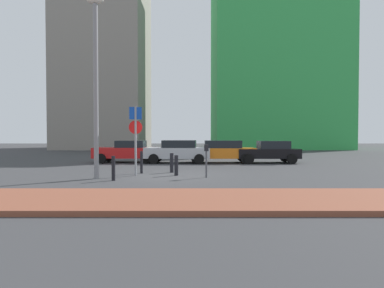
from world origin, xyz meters
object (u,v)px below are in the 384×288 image
(parked_car_black, at_px, (268,151))
(parking_meter, at_px, (205,156))
(street_lamp, at_px, (94,73))
(traffic_bollard_near, at_px, (170,163))
(parking_sign_post, at_px, (134,132))
(parked_car_silver, at_px, (177,151))
(parked_car_orange, at_px, (219,151))
(traffic_bollard_edge, at_px, (112,168))
(traffic_bollard_far, at_px, (140,162))
(parked_car_red, at_px, (126,151))
(traffic_bollard_mid, at_px, (175,165))

(parked_car_black, bearing_deg, parking_meter, -120.49)
(street_lamp, bearing_deg, traffic_bollard_near, 37.15)
(parking_meter, height_order, traffic_bollard_near, parking_meter)
(parking_sign_post, height_order, parking_meter, parking_sign_post)
(parked_car_silver, height_order, parked_car_orange, parked_car_silver)
(street_lamp, bearing_deg, traffic_bollard_edge, -34.38)
(parking_meter, height_order, street_lamp, street_lamp)
(parked_car_silver, relative_size, parked_car_black, 1.08)
(parked_car_silver, distance_m, parking_sign_post, 7.22)
(traffic_bollard_near, relative_size, traffic_bollard_edge, 0.96)
(traffic_bollard_far, bearing_deg, parked_car_red, 106.90)
(traffic_bollard_edge, bearing_deg, parked_car_orange, 59.64)
(traffic_bollard_edge, bearing_deg, parked_car_red, 97.68)
(parking_meter, relative_size, street_lamp, 0.19)
(street_lamp, height_order, traffic_bollard_mid, street_lamp)
(parking_sign_post, bearing_deg, street_lamp, -145.78)
(traffic_bollard_near, bearing_deg, parked_car_black, 43.10)
(parked_car_red, xyz_separation_m, traffic_bollard_edge, (1.20, -8.87, -0.27))
(parked_car_silver, distance_m, traffic_bollard_mid, 6.86)
(parking_meter, bearing_deg, parked_car_black, 59.51)
(parked_car_silver, xyz_separation_m, street_lamp, (-3.07, -7.94, 3.61))
(parking_meter, bearing_deg, traffic_bollard_near, 130.08)
(parking_sign_post, distance_m, traffic_bollard_edge, 2.24)
(street_lamp, bearing_deg, parking_sign_post, 34.22)
(traffic_bollard_mid, relative_size, traffic_bollard_far, 0.87)
(parking_sign_post, xyz_separation_m, traffic_bollard_far, (0.11, 0.94, -1.43))
(parked_car_red, distance_m, parked_car_orange, 6.24)
(parked_car_silver, height_order, traffic_bollard_edge, parked_car_silver)
(parked_car_silver, xyz_separation_m, parking_sign_post, (-1.60, -6.94, 1.17))
(parked_car_black, height_order, traffic_bollard_far, parked_car_black)
(parked_car_silver, bearing_deg, traffic_bollard_near, -90.65)
(traffic_bollard_far, bearing_deg, traffic_bollard_mid, -26.47)
(parked_car_orange, bearing_deg, traffic_bollard_mid, -110.61)
(traffic_bollard_edge, bearing_deg, traffic_bollard_mid, 34.50)
(parked_car_black, bearing_deg, parked_car_orange, 178.55)
(parking_sign_post, bearing_deg, traffic_bollard_mid, 2.98)
(parked_car_orange, xyz_separation_m, parking_meter, (-1.28, -7.65, 0.14))
(parked_car_black, relative_size, parking_meter, 2.84)
(traffic_bollard_near, relative_size, traffic_bollard_mid, 1.03)
(parked_car_silver, height_order, traffic_bollard_far, parked_car_silver)
(parked_car_orange, relative_size, traffic_bollard_edge, 4.69)
(parked_car_silver, relative_size, traffic_bollard_far, 4.10)
(parking_sign_post, bearing_deg, parked_car_black, 42.45)
(parked_car_black, height_order, street_lamp, street_lamp)
(traffic_bollard_near, xyz_separation_m, traffic_bollard_far, (-1.42, -0.34, 0.06))
(parked_car_silver, relative_size, street_lamp, 0.58)
(parked_car_red, distance_m, parking_sign_post, 7.61)
(traffic_bollard_near, bearing_deg, parking_sign_post, -140.24)
(parking_meter, bearing_deg, parked_car_red, 122.02)
(parked_car_red, xyz_separation_m, traffic_bollard_mid, (3.63, -7.20, -0.30))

